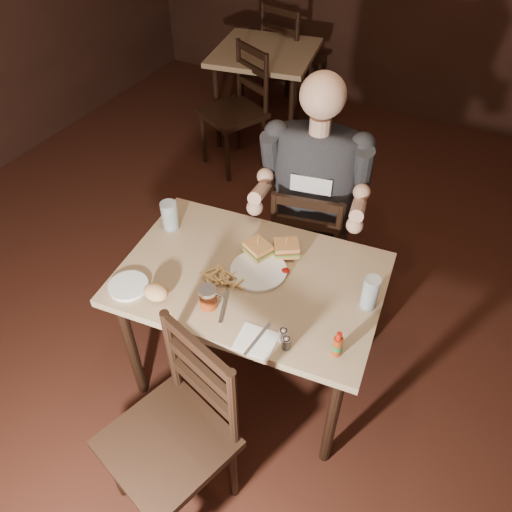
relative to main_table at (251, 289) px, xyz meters
The scene contains 24 objects.
room_shell 0.77m from the main_table, 49.96° to the right, with size 7.00×7.00×7.00m.
main_table is the anchor object (origin of this frame).
bg_table 2.55m from the main_table, 116.17° to the left, with size 0.94×0.94×0.77m.
chair_far 0.71m from the main_table, 88.91° to the left, with size 0.41×0.45×0.89m, color black, non-canonical shape.
chair_near 0.75m from the main_table, 88.85° to the right, with size 0.44×0.48×0.96m, color black, non-canonical shape.
bg_chair_far 3.06m from the main_table, 111.61° to the left, with size 0.46×0.50×1.00m, color black, non-canonical shape.
bg_chair_near 2.08m from the main_table, 122.89° to the left, with size 0.43×0.48×0.94m, color black, non-canonical shape.
diner 0.67m from the main_table, 87.80° to the left, with size 0.57×0.45×0.99m, color #2B2B30, non-canonical shape.
dinner_plate 0.10m from the main_table, 59.34° to the left, with size 0.25×0.25×0.01m, color white.
sandwich_left 0.20m from the main_table, 104.08° to the left, with size 0.11×0.09×0.10m, color tan, non-canonical shape.
sandwich_right 0.26m from the main_table, 67.55° to the left, with size 0.11×0.09×0.10m, color tan, non-canonical shape.
fries_pile 0.17m from the main_table, 132.82° to the right, with size 0.22×0.16×0.04m, color tan, non-canonical shape.
ketchup_dollop 0.19m from the main_table, 33.51° to the left, with size 0.04×0.04×0.01m, color maroon.
glass_left 0.54m from the main_table, 168.20° to the left, with size 0.08×0.08×0.15m, color silver.
glass_right 0.55m from the main_table, ahead, with size 0.07×0.07×0.16m, color silver.
hot_sauce 0.55m from the main_table, 22.89° to the right, with size 0.04×0.04×0.12m, color maroon, non-canonical shape.
salt_shaker 0.39m from the main_table, 41.24° to the right, with size 0.04×0.04×0.06m, color white, non-canonical shape.
pepper_shaker 0.43m from the main_table, 41.72° to the right, with size 0.03×0.03×0.06m, color #38332D, non-canonical shape.
syrup_dispenser 0.28m from the main_table, 106.85° to the right, with size 0.08×0.08×0.10m, color maroon, non-canonical shape.
napkin 0.37m from the main_table, 57.84° to the right, with size 0.15×0.14×0.00m, color white.
knife 0.22m from the main_table, 95.09° to the right, with size 0.01×0.21×0.00m, color silver.
fork 0.36m from the main_table, 56.92° to the right, with size 0.01×0.18×0.01m, color silver.
side_plate 0.54m from the main_table, 144.05° to the right, with size 0.17×0.17×0.01m, color white.
bread_roll 0.44m from the main_table, 132.45° to the right, with size 0.11×0.09×0.07m, color tan.
Camera 1 is at (0.57, -1.13, 2.37)m, focal length 35.00 mm.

